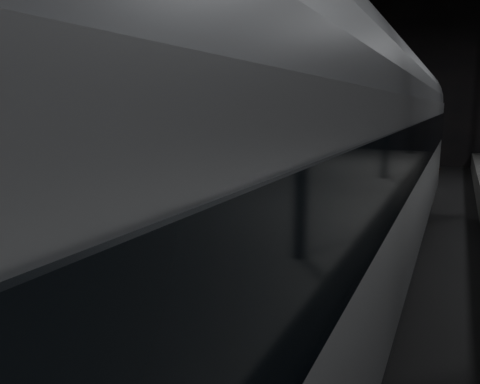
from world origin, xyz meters
The scene contains 6 objects.
ground centered at (0.00, 0.00, 0.00)m, with size 44.00×44.00×0.00m, color black.
platform_left centered at (-7.50, 0.00, 0.50)m, with size 9.00×43.80×1.00m, color #4F4F4C.
tactile_strip centered at (-3.25, 0.00, 1.00)m, with size 0.50×43.80×0.01m, color olive.
track centered at (0.00, 0.00, 0.07)m, with size 2.40×43.00×0.24m.
train centered at (0.00, -3.75, 3.09)m, with size 3.10×20.73×5.54m.
woman centered at (-4.41, -5.03, 1.75)m, with size 0.55×0.36×1.50m, color #8E7757.
Camera 1 is at (2.06, -12.92, 4.07)m, focal length 35.00 mm.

